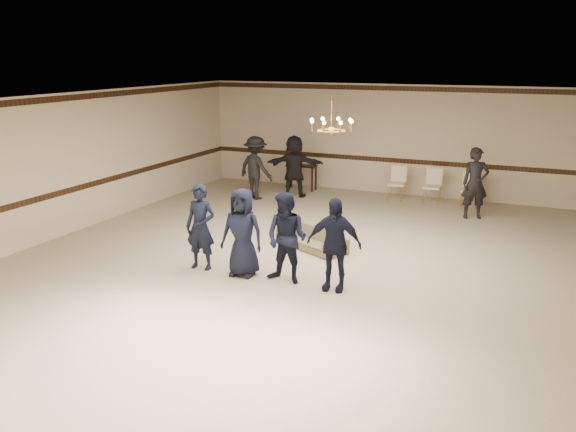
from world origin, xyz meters
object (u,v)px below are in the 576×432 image
at_px(boy_a, 201,227).
at_px(banquet_chair_right, 470,190).
at_px(adult_left, 256,168).
at_px(adult_right, 475,183).
at_px(adult_mid, 294,166).
at_px(banquet_chair_mid, 432,186).
at_px(boy_d, 334,244).
at_px(console_table, 302,177).
at_px(boy_c, 287,238).
at_px(settee, 312,238).
at_px(boy_b, 242,232).
at_px(chandelier, 332,114).
at_px(banquet_chair_left, 397,183).

relative_size(boy_a, banquet_chair_right, 1.73).
bearing_deg(adult_left, adult_right, -159.66).
distance_m(adult_mid, banquet_chair_mid, 3.93).
bearing_deg(banquet_chair_right, boy_d, -106.25).
height_order(boy_a, console_table, boy_a).
height_order(boy_a, boy_c, same).
height_order(boy_d, settee, boy_d).
distance_m(boy_a, banquet_chair_mid, 7.77).
distance_m(boy_d, banquet_chair_right, 7.27).
distance_m(boy_b, banquet_chair_right, 7.81).
bearing_deg(banquet_chair_mid, banquet_chair_right, -0.84).
bearing_deg(adult_right, adult_mid, 155.24).
bearing_deg(adult_mid, console_table, -96.42).
xyz_separation_m(chandelier, boy_b, (-1.02, -1.94, -2.04)).
bearing_deg(banquet_chair_mid, banquet_chair_left, 179.16).
bearing_deg(chandelier, banquet_chair_right, 67.47).
xyz_separation_m(boy_c, banquet_chair_left, (0.27, 7.13, -0.35)).
height_order(boy_d, adult_right, adult_right).
xyz_separation_m(settee, adult_mid, (-2.27, 4.38, 0.66)).
relative_size(chandelier, banquet_chair_mid, 0.97).
bearing_deg(adult_left, boy_c, 138.84).
height_order(chandelier, banquet_chair_right, chandelier).
xyz_separation_m(boy_c, settee, (-0.30, 2.01, -0.59)).
distance_m(settee, adult_left, 4.90).
xyz_separation_m(boy_d, banquet_chair_mid, (0.37, 7.13, -0.35)).
bearing_deg(boy_c, banquet_chair_right, 78.79).
bearing_deg(adult_mid, banquet_chair_mid, 174.86).
distance_m(chandelier, banquet_chair_mid, 5.83).
bearing_deg(adult_mid, chandelier, 105.19).
bearing_deg(banquet_chair_left, console_table, 171.26).
bearing_deg(adult_left, chandelier, 151.24).
relative_size(chandelier, banquet_chair_left, 0.97).
bearing_deg(boy_b, adult_mid, 100.99).
distance_m(boy_b, adult_mid, 6.61).
bearing_deg(adult_left, adult_mid, -124.65).
bearing_deg(chandelier, boy_b, -117.72).
distance_m(adult_mid, banquet_chair_right, 4.92).
height_order(boy_b, console_table, boy_b).
height_order(chandelier, console_table, chandelier).
xyz_separation_m(boy_a, adult_mid, (-0.77, 6.39, 0.07)).
height_order(chandelier, banquet_chair_mid, chandelier).
relative_size(boy_c, adult_left, 0.93).
height_order(adult_mid, console_table, adult_mid).
bearing_deg(banquet_chair_right, chandelier, -117.88).
height_order(boy_d, banquet_chair_mid, boy_d).
bearing_deg(console_table, adult_mid, -84.47).
distance_m(boy_b, banquet_chair_left, 7.23).
height_order(boy_a, banquet_chair_left, boy_a).
bearing_deg(boy_c, banquet_chair_mid, 86.35).
bearing_deg(boy_a, settee, 50.69).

